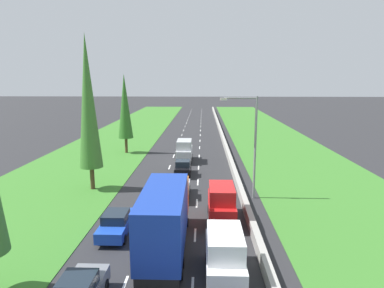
{
  "coord_description": "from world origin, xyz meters",
  "views": [
    {
      "loc": [
        2.23,
        -0.46,
        10.39
      ],
      "look_at": [
        0.64,
        48.97,
        0.96
      ],
      "focal_mm": 31.77,
      "sensor_mm": 36.0,
      "label": 1
    }
  ],
  "objects": [
    {
      "name": "ground_plane",
      "position": [
        0.0,
        60.0,
        0.0
      ],
      "size": [
        300.0,
        300.0,
        0.0
      ],
      "primitive_type": "plane",
      "color": "#28282B",
      "rests_on": "ground"
    },
    {
      "name": "grass_verge_left",
      "position": [
        -12.65,
        60.0,
        0.02
      ],
      "size": [
        14.0,
        140.0,
        0.04
      ],
      "primitive_type": "cube",
      "color": "#387528",
      "rests_on": "ground"
    },
    {
      "name": "grass_verge_right",
      "position": [
        14.35,
        60.0,
        0.02
      ],
      "size": [
        14.0,
        140.0,
        0.04
      ],
      "primitive_type": "cube",
      "color": "#387528",
      "rests_on": "ground"
    },
    {
      "name": "median_barrier",
      "position": [
        5.7,
        60.0,
        0.42
      ],
      "size": [
        0.44,
        120.0,
        0.85
      ],
      "primitive_type": "cube",
      "color": "#9E9B93",
      "rests_on": "ground"
    },
    {
      "name": "lane_markings",
      "position": [
        0.0,
        60.0,
        0.01
      ],
      "size": [
        3.64,
        116.0,
        0.01
      ],
      "color": "white",
      "rests_on": "ground"
    },
    {
      "name": "blue_box_truck_centre_lane",
      "position": [
        -0.0,
        18.83,
        2.18
      ],
      "size": [
        2.46,
        9.4,
        4.18
      ],
      "color": "black",
      "rests_on": "ground"
    },
    {
      "name": "silver_sedan_centre_lane",
      "position": [
        0.16,
        28.53,
        0.81
      ],
      "size": [
        1.82,
        4.5,
        1.64
      ],
      "color": "silver",
      "rests_on": "ground"
    },
    {
      "name": "black_hatchback_centre_lane",
      "position": [
        0.07,
        35.62,
        0.84
      ],
      "size": [
        1.74,
        3.9,
        1.72
      ],
      "color": "black",
      "rests_on": "ground"
    },
    {
      "name": "silver_van_centre_lane",
      "position": [
        -0.12,
        42.01,
        1.4
      ],
      "size": [
        1.96,
        4.9,
        2.82
      ],
      "color": "silver",
      "rests_on": "ground"
    },
    {
      "name": "white_van_right_lane",
      "position": [
        3.39,
        15.76,
        1.4
      ],
      "size": [
        1.96,
        4.9,
        2.82
      ],
      "color": "white",
      "rests_on": "ground"
    },
    {
      "name": "blue_sedan_left_lane",
      "position": [
        -3.58,
        20.93,
        0.81
      ],
      "size": [
        1.82,
        4.5,
        1.64
      ],
      "color": "#1E47B7",
      "rests_on": "ground"
    },
    {
      "name": "red_van_right_lane",
      "position": [
        3.63,
        23.3,
        1.4
      ],
      "size": [
        1.96,
        4.9,
        2.82
      ],
      "color": "red",
      "rests_on": "ground"
    },
    {
      "name": "poplar_tree_second",
      "position": [
        -8.32,
        30.52,
        8.33
      ],
      "size": [
        2.16,
        2.16,
        14.56
      ],
      "color": "#4C3823",
      "rests_on": "ground"
    },
    {
      "name": "poplar_tree_third",
      "position": [
        -8.72,
        46.89,
        6.64
      ],
      "size": [
        2.08,
        2.08,
        11.19
      ],
      "color": "#4C3823",
      "rests_on": "ground"
    },
    {
      "name": "street_light_mast",
      "position": [
        6.43,
        28.51,
        5.23
      ],
      "size": [
        3.2,
        0.28,
        9.0
      ],
      "color": "gray",
      "rests_on": "ground"
    }
  ]
}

